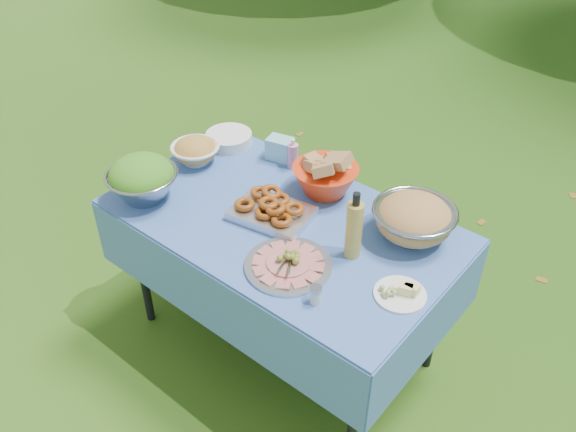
% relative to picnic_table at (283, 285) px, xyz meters
% --- Properties ---
extents(ground, '(80.00, 80.00, 0.00)m').
position_rel_picnic_table_xyz_m(ground, '(0.00, 0.00, -0.38)').
color(ground, '#0E3309').
rests_on(ground, ground).
extents(picnic_table, '(1.46, 0.86, 0.76)m').
position_rel_picnic_table_xyz_m(picnic_table, '(0.00, 0.00, 0.00)').
color(picnic_table, '#78AAE6').
rests_on(picnic_table, ground).
extents(salad_bowl, '(0.38, 0.38, 0.20)m').
position_rel_picnic_table_xyz_m(salad_bowl, '(-0.57, -0.27, 0.48)').
color(salad_bowl, '#9CA0A4').
rests_on(salad_bowl, picnic_table).
extents(pasta_bowl_white, '(0.28, 0.28, 0.13)m').
position_rel_picnic_table_xyz_m(pasta_bowl_white, '(-0.61, 0.08, 0.44)').
color(pasta_bowl_white, white).
rests_on(pasta_bowl_white, picnic_table).
extents(plate_stack, '(0.27, 0.27, 0.06)m').
position_rel_picnic_table_xyz_m(plate_stack, '(-0.60, 0.30, 0.41)').
color(plate_stack, white).
rests_on(plate_stack, picnic_table).
extents(wipes_box, '(0.14, 0.11, 0.11)m').
position_rel_picnic_table_xyz_m(wipes_box, '(-0.32, 0.36, 0.43)').
color(wipes_box, '#87CEDC').
rests_on(wipes_box, picnic_table).
extents(sanitizer_bottle, '(0.07, 0.07, 0.15)m').
position_rel_picnic_table_xyz_m(sanitizer_bottle, '(-0.22, 0.34, 0.45)').
color(sanitizer_bottle, pink).
rests_on(sanitizer_bottle, picnic_table).
extents(bread_bowl, '(0.30, 0.30, 0.20)m').
position_rel_picnic_table_xyz_m(bread_bowl, '(0.02, 0.27, 0.48)').
color(bread_bowl, red).
rests_on(bread_bowl, picnic_table).
extents(pasta_bowl_steel, '(0.40, 0.40, 0.18)m').
position_rel_picnic_table_xyz_m(pasta_bowl_steel, '(0.47, 0.25, 0.47)').
color(pasta_bowl_steel, '#9CA0A4').
rests_on(pasta_bowl_steel, picnic_table).
extents(fried_tray, '(0.36, 0.28, 0.08)m').
position_rel_picnic_table_xyz_m(fried_tray, '(-0.04, -0.02, 0.42)').
color(fried_tray, silver).
rests_on(fried_tray, picnic_table).
extents(charcuterie_platter, '(0.39, 0.39, 0.08)m').
position_rel_picnic_table_xyz_m(charcuterie_platter, '(0.21, -0.21, 0.42)').
color(charcuterie_platter, silver).
rests_on(charcuterie_platter, picnic_table).
extents(oil_bottle, '(0.08, 0.08, 0.29)m').
position_rel_picnic_table_xyz_m(oil_bottle, '(0.35, 0.00, 0.53)').
color(oil_bottle, gold).
rests_on(oil_bottle, picnic_table).
extents(cheese_plate, '(0.20, 0.20, 0.05)m').
position_rel_picnic_table_xyz_m(cheese_plate, '(0.62, -0.07, 0.41)').
color(cheese_plate, white).
rests_on(cheese_plate, picnic_table).
extents(shaker, '(0.05, 0.05, 0.07)m').
position_rel_picnic_table_xyz_m(shaker, '(0.40, -0.29, 0.42)').
color(shaker, silver).
rests_on(shaker, picnic_table).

